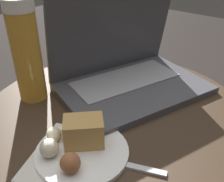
% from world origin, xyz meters
% --- Properties ---
extents(table, '(0.64, 0.64, 0.54)m').
position_xyz_m(table, '(0.00, 0.00, 0.37)').
color(table, '#9E9EA3').
rests_on(table, ground_plane).
extents(napkin, '(0.20, 0.17, 0.00)m').
position_xyz_m(napkin, '(-0.18, -0.02, 0.54)').
color(napkin, silver).
rests_on(napkin, table).
extents(laptop, '(0.43, 0.36, 0.26)m').
position_xyz_m(laptop, '(0.11, 0.05, 0.59)').
color(laptop, '#47474C').
rests_on(laptop, table).
extents(beer_glass, '(0.07, 0.07, 0.25)m').
position_xyz_m(beer_glass, '(-0.09, 0.20, 0.66)').
color(beer_glass, gold).
rests_on(beer_glass, table).
extents(snack_plate, '(0.18, 0.18, 0.06)m').
position_xyz_m(snack_plate, '(-0.16, -0.03, 0.56)').
color(snack_plate, white).
rests_on(snack_plate, table).
extents(fork, '(0.09, 0.19, 0.00)m').
position_xyz_m(fork, '(-0.14, -0.09, 0.54)').
color(fork, silver).
rests_on(fork, table).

